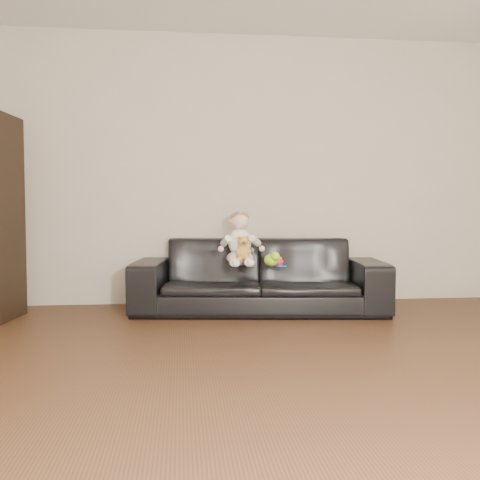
{
  "coord_description": "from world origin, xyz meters",
  "views": [
    {
      "loc": [
        -0.68,
        -2.46,
        0.89
      ],
      "look_at": [
        -0.17,
        2.14,
        0.64
      ],
      "focal_mm": 40.0,
      "sensor_mm": 36.0,
      "label": 1
    }
  ],
  "objects": [
    {
      "name": "floor",
      "position": [
        0.0,
        0.0,
        0.0
      ],
      "size": [
        5.5,
        5.5,
        0.0
      ],
      "primitive_type": "plane",
      "color": "#4A2C1A",
      "rests_on": "ground"
    },
    {
      "name": "wall_back",
      "position": [
        0.0,
        2.75,
        1.3
      ],
      "size": [
        5.0,
        0.0,
        5.0
      ],
      "primitive_type": "plane",
      "rotation": [
        1.57,
        0.0,
        0.0
      ],
      "color": "#BFB4A0",
      "rests_on": "ground"
    },
    {
      "name": "sofa",
      "position": [
        0.01,
        2.25,
        0.32
      ],
      "size": [
        2.3,
        1.12,
        0.65
      ],
      "primitive_type": "imported",
      "rotation": [
        0.0,
        0.0,
        -0.12
      ],
      "color": "black",
      "rests_on": "floor"
    },
    {
      "name": "baby",
      "position": [
        -0.17,
        2.13,
        0.63
      ],
      "size": [
        0.34,
        0.41,
        0.47
      ],
      "rotation": [
        0.0,
        0.0,
        -0.16
      ],
      "color": "beige",
      "rests_on": "sofa"
    },
    {
      "name": "teddy_bear",
      "position": [
        -0.16,
        1.99,
        0.58
      ],
      "size": [
        0.14,
        0.14,
        0.2
      ],
      "rotation": [
        0.0,
        0.0,
        -0.41
      ],
      "color": "gold",
      "rests_on": "sofa"
    },
    {
      "name": "toy_green",
      "position": [
        0.08,
        2.01,
        0.48
      ],
      "size": [
        0.16,
        0.18,
        0.11
      ],
      "primitive_type": "ellipsoid",
      "rotation": [
        0.0,
        0.0,
        0.25
      ],
      "color": "#9EE41A",
      "rests_on": "sofa"
    },
    {
      "name": "toy_rattle",
      "position": [
        0.15,
        2.02,
        0.46
      ],
      "size": [
        0.08,
        0.08,
        0.07
      ],
      "primitive_type": "sphere",
      "rotation": [
        0.0,
        0.0,
        0.19
      ],
      "color": "#E31A48",
      "rests_on": "sofa"
    },
    {
      "name": "toy_blue_disc",
      "position": [
        0.17,
        2.01,
        0.43
      ],
      "size": [
        0.11,
        0.11,
        0.01
      ],
      "primitive_type": "cylinder",
      "rotation": [
        0.0,
        0.0,
        -0.1
      ],
      "color": "blue",
      "rests_on": "sofa"
    }
  ]
}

